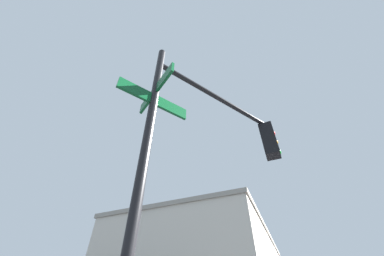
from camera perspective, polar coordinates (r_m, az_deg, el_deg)
traffic_signal_near at (r=3.69m, az=7.54°, el=-3.47°), size 2.03×2.95×5.21m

